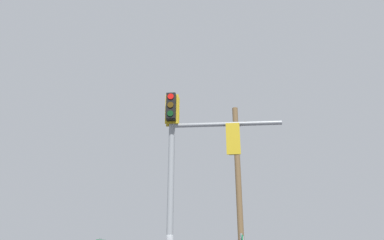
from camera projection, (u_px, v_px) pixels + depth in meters
signal_mast_assembly at (188, 155)px, 11.24m from camera, size 2.49×3.38×7.00m
utility_pole_wooden at (239, 192)px, 19.96m from camera, size 0.76×1.78×10.45m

